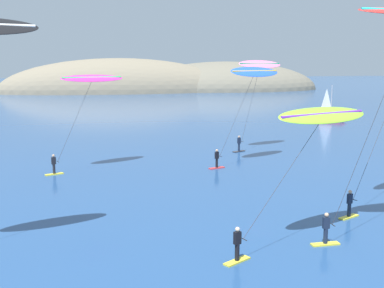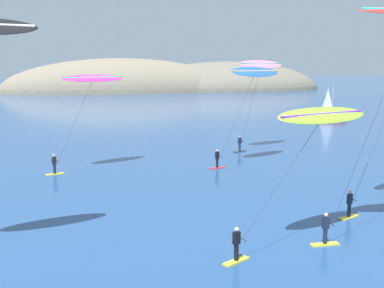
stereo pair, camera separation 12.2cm
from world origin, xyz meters
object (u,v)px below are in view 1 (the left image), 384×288
sailboat_near (331,116)px  kitesurfer_pink (259,70)px  kitesurfer_lime (318,124)px  kitesurfer_magenta (90,84)px  kitesurfer_blue (252,77)px

sailboat_near → kitesurfer_pink: bearing=-133.7°
kitesurfer_lime → kitesurfer_magenta: kitesurfer_magenta is taller
kitesurfer_pink → kitesurfer_magenta: (-17.54, -5.77, -1.08)m
kitesurfer_lime → sailboat_near: bearing=59.8°
sailboat_near → kitesurfer_lime: kitesurfer_lime is taller
kitesurfer_pink → kitesurfer_magenta: kitesurfer_pink is taller
sailboat_near → kitesurfer_blue: size_ratio=0.64×
sailboat_near → kitesurfer_magenta: kitesurfer_magenta is taller
kitesurfer_blue → kitesurfer_pink: bearing=64.3°
sailboat_near → kitesurfer_lime: bearing=-120.2°
kitesurfer_magenta → sailboat_near: bearing=35.9°
sailboat_near → kitesurfer_magenta: 48.36m
kitesurfer_pink → sailboat_near: bearing=46.3°
sailboat_near → kitesurfer_magenta: size_ratio=0.69×
sailboat_near → kitesurfer_lime: (-28.12, -48.31, 5.56)m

